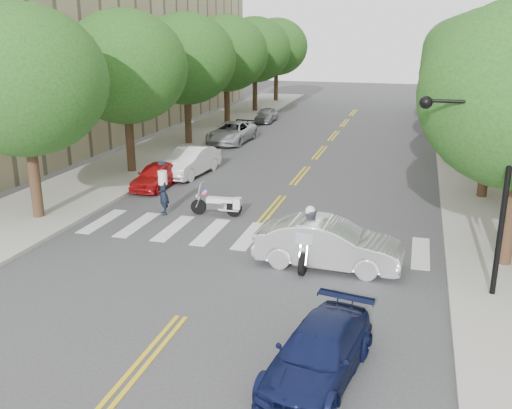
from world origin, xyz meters
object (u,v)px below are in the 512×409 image
at_px(motorcycle_parked, 221,204).
at_px(sedan_blue, 318,353).
at_px(motorcycle_police, 310,238).
at_px(convertible, 328,244).
at_px(officer_standing, 163,194).

bearing_deg(motorcycle_parked, sedan_blue, -155.09).
distance_m(motorcycle_parked, sedan_blue, 11.81).
bearing_deg(motorcycle_police, convertible, 176.40).
relative_size(motorcycle_parked, sedan_blue, 0.52).
bearing_deg(sedan_blue, motorcycle_police, 112.53).
bearing_deg(motorcycle_parked, officer_standing, 96.48).
distance_m(motorcycle_police, officer_standing, 7.66).
bearing_deg(convertible, officer_standing, 66.93).
height_order(officer_standing, convertible, officer_standing).
height_order(motorcycle_parked, convertible, convertible).
xyz_separation_m(motorcycle_parked, sedan_blue, (5.87, -10.25, 0.11)).
relative_size(motorcycle_parked, officer_standing, 1.21).
relative_size(convertible, sedan_blue, 1.15).
bearing_deg(officer_standing, motorcycle_parked, 65.90).
bearing_deg(sedan_blue, convertible, 107.13).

